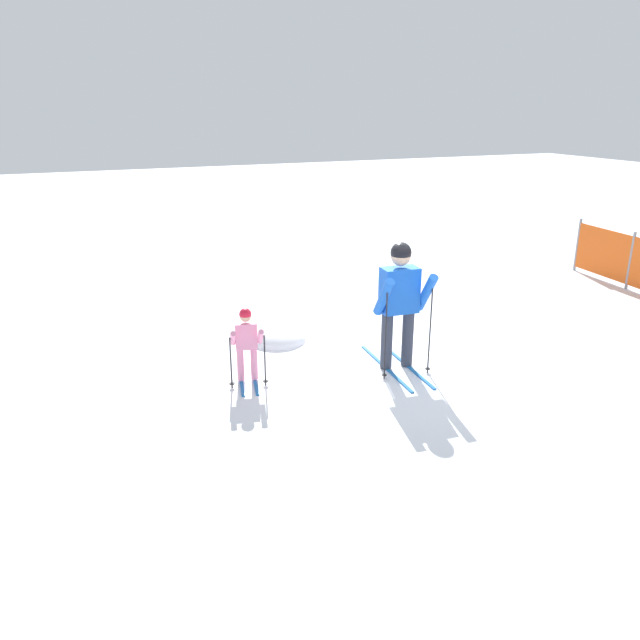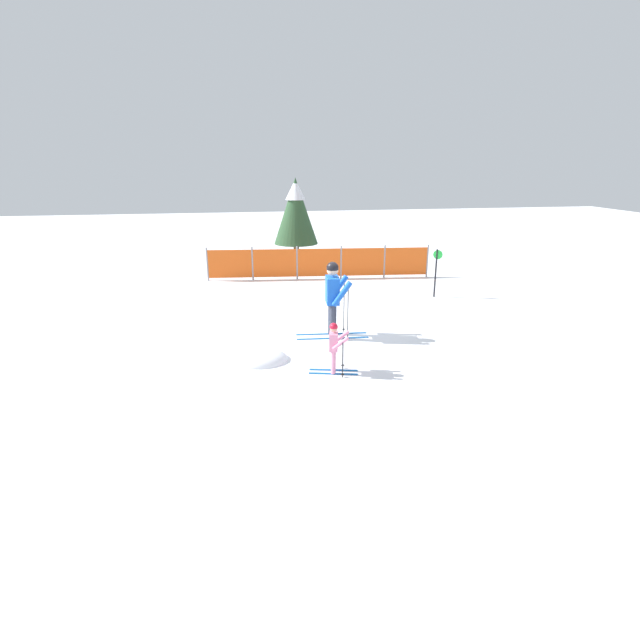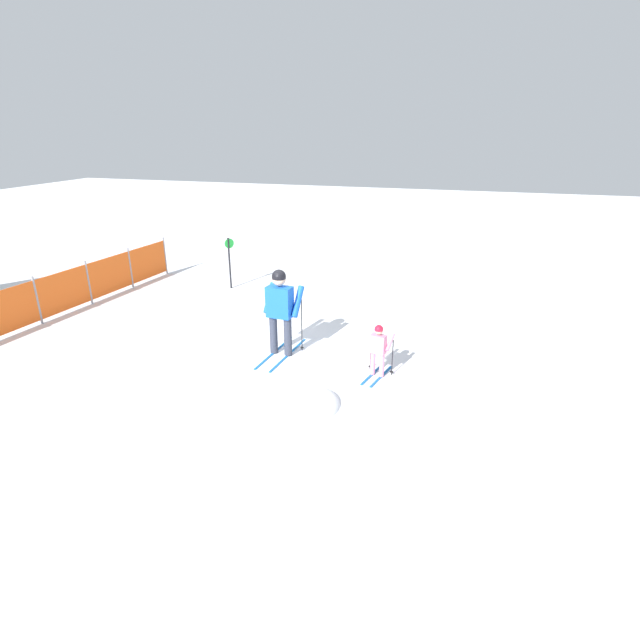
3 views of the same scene
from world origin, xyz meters
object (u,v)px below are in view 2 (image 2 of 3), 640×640
object	(u,v)px
skier_adult	(333,293)
conifer_far	(296,210)
skier_child	(334,344)
safety_fence	(319,263)
trail_marker	(436,268)

from	to	relation	value
skier_adult	conifer_far	world-z (taller)	conifer_far
skier_child	safety_fence	bearing A→B (deg)	95.62
safety_fence	trail_marker	world-z (taller)	trail_marker
skier_child	conifer_far	size ratio (longest dim) A/B	0.31
safety_fence	skier_adult	bearing A→B (deg)	-96.64
skier_adult	skier_child	xyz separation A→B (m)	(-0.39, -2.09, -0.48)
skier_adult	skier_child	world-z (taller)	skier_adult
safety_fence	conifer_far	bearing A→B (deg)	95.95
conifer_far	trail_marker	distance (m)	7.51
skier_adult	trail_marker	size ratio (longest dim) A/B	1.23
safety_fence	trail_marker	xyz separation A→B (m)	(3.10, -3.04, 0.33)
trail_marker	skier_adult	bearing A→B (deg)	-141.54
skier_adult	skier_child	distance (m)	2.18
skier_child	trail_marker	xyz separation A→B (m)	(4.20, 5.12, 0.31)
trail_marker	safety_fence	bearing A→B (deg)	135.56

